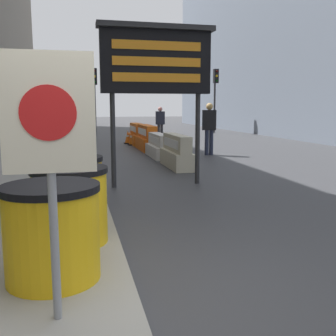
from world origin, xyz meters
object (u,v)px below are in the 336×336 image
traffic_light_near_curb (94,87)px  jersey_barrier_white (159,147)px  pedestrian_worker (209,124)px  jersey_barrier_cream (177,153)px  barrel_drum_middle (70,205)px  message_board (156,63)px  barrel_drum_foreground (52,232)px  traffic_light_far_side (215,87)px  pedestrian_passerby (160,121)px  traffic_cone_mid (132,138)px  jersey_barrier_orange_far (147,139)px  warning_sign (49,136)px  barrel_drum_back (72,188)px  traffic_cone_near (128,137)px  jersey_barrier_orange_near (137,135)px

traffic_light_near_curb → jersey_barrier_white: bearing=-80.0°
jersey_barrier_white → pedestrian_worker: (1.76, 0.17, 0.70)m
jersey_barrier_cream → barrel_drum_middle: bearing=-115.2°
barrel_drum_middle → message_board: (1.70, 3.52, 1.94)m
barrel_drum_foreground → traffic_light_far_side: size_ratio=0.22×
traffic_light_near_curb → pedestrian_passerby: (2.90, -2.82, -1.66)m
traffic_cone_mid → pedestrian_passerby: (1.62, 1.85, 0.64)m
jersey_barrier_orange_far → traffic_cone_mid: bearing=98.2°
warning_sign → pedestrian_passerby: size_ratio=1.15×
barrel_drum_back → traffic_cone_near: (2.34, 11.96, -0.26)m
barrel_drum_back → warning_sign: (-0.10, -2.58, 0.88)m
jersey_barrier_orange_near → barrel_drum_back: bearing=-103.2°
barrel_drum_foreground → barrel_drum_back: size_ratio=1.00×
traffic_cone_mid → pedestrian_worker: pedestrian_worker is taller
jersey_barrier_orange_far → jersey_barrier_orange_near: bearing=90.0°
pedestrian_worker → jersey_barrier_orange_far: bearing=-25.6°
traffic_light_near_curb → pedestrian_worker: bearing=-69.0°
barrel_drum_middle → traffic_light_far_side: 20.85m
jersey_barrier_white → jersey_barrier_orange_far: size_ratio=0.92×
barrel_drum_back → jersey_barrier_orange_near: size_ratio=0.43×
traffic_cone_mid → warning_sign: bearing=-100.3°
jersey_barrier_white → traffic_light_near_curb: traffic_light_near_curb is taller
traffic_light_far_side → jersey_barrier_cream: bearing=-114.1°
jersey_barrier_orange_near → pedestrian_worker: bearing=-67.9°
message_board → warning_sign: bearing=-109.1°
barrel_drum_foreground → jersey_barrier_cream: bearing=66.9°
jersey_barrier_cream → traffic_cone_mid: (-0.29, 6.41, -0.08)m
jersey_barrier_orange_near → jersey_barrier_cream: bearing=-90.0°
jersey_barrier_orange_near → pedestrian_passerby: bearing=48.3°
barrel_drum_back → traffic_cone_near: size_ratio=1.41×
message_board → traffic_cone_mid: 8.98m
jersey_barrier_white → traffic_cone_mid: size_ratio=3.06×
barrel_drum_foreground → barrel_drum_back: 1.89m
barrel_drum_middle → pedestrian_passerby: bearing=73.9°
barrel_drum_middle → traffic_cone_near: bearing=79.7°
traffic_cone_mid → jersey_barrier_white: bearing=-86.1°
jersey_barrier_cream → pedestrian_passerby: size_ratio=1.18×
warning_sign → traffic_light_far_side: (8.67, 20.51, 1.38)m
jersey_barrier_orange_far → traffic_cone_near: 2.71m
pedestrian_worker → barrel_drum_foreground: bearing=86.6°
warning_sign → jersey_barrier_white: (2.81, 9.68, -1.10)m
pedestrian_passerby → barrel_drum_back: bearing=79.3°
jersey_barrier_cream → traffic_cone_near: size_ratio=3.17×
barrel_drum_foreground → jersey_barrier_orange_near: 13.79m
jersey_barrier_orange_near → traffic_cone_mid: size_ratio=3.13×
warning_sign → message_board: (1.79, 5.16, 1.05)m
jersey_barrier_white → traffic_cone_mid: 4.17m
jersey_barrier_orange_far → pedestrian_passerby: bearing=70.7°
message_board → traffic_cone_near: bearing=86.1°
jersey_barrier_white → message_board: bearing=-102.7°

